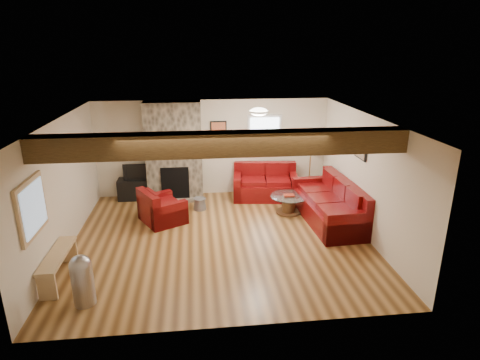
{
  "coord_description": "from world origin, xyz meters",
  "views": [
    {
      "loc": [
        -0.45,
        -7.46,
        3.8
      ],
      "look_at": [
        0.45,
        0.4,
        1.13
      ],
      "focal_mm": 30.0,
      "sensor_mm": 36.0,
      "label": 1
    }
  ],
  "objects_px": {
    "floor_lamp": "(311,147)",
    "sofa_three": "(329,202)",
    "loveseat": "(265,182)",
    "tv_cabinet": "(140,189)",
    "television": "(138,171)",
    "armchair_red": "(162,206)",
    "coffee_table": "(289,204)"
  },
  "relations": [
    {
      "from": "sofa_three",
      "to": "coffee_table",
      "type": "height_order",
      "value": "sofa_three"
    },
    {
      "from": "armchair_red",
      "to": "tv_cabinet",
      "type": "bearing_deg",
      "value": -4.26
    },
    {
      "from": "armchair_red",
      "to": "coffee_table",
      "type": "relative_size",
      "value": 1.07
    },
    {
      "from": "tv_cabinet",
      "to": "floor_lamp",
      "type": "relative_size",
      "value": 0.69
    },
    {
      "from": "tv_cabinet",
      "to": "floor_lamp",
      "type": "distance_m",
      "value": 4.55
    },
    {
      "from": "loveseat",
      "to": "armchair_red",
      "type": "xyz_separation_m",
      "value": [
        -2.56,
        -1.21,
        -0.05
      ]
    },
    {
      "from": "tv_cabinet",
      "to": "coffee_table",
      "type": "bearing_deg",
      "value": -20.54
    },
    {
      "from": "tv_cabinet",
      "to": "television",
      "type": "bearing_deg",
      "value": 180.0
    },
    {
      "from": "armchair_red",
      "to": "television",
      "type": "height_order",
      "value": "television"
    },
    {
      "from": "loveseat",
      "to": "floor_lamp",
      "type": "distance_m",
      "value": 1.47
    },
    {
      "from": "coffee_table",
      "to": "television",
      "type": "xyz_separation_m",
      "value": [
        -3.63,
        1.36,
        0.53
      ]
    },
    {
      "from": "sofa_three",
      "to": "armchair_red",
      "type": "bearing_deg",
      "value": -99.15
    },
    {
      "from": "coffee_table",
      "to": "tv_cabinet",
      "type": "xyz_separation_m",
      "value": [
        -3.63,
        1.36,
        0.05
      ]
    },
    {
      "from": "sofa_three",
      "to": "tv_cabinet",
      "type": "bearing_deg",
      "value": -116.37
    },
    {
      "from": "floor_lamp",
      "to": "coffee_table",
      "type": "bearing_deg",
      "value": -126.8
    },
    {
      "from": "sofa_three",
      "to": "tv_cabinet",
      "type": "height_order",
      "value": "sofa_three"
    },
    {
      "from": "floor_lamp",
      "to": "loveseat",
      "type": "bearing_deg",
      "value": 179.15
    },
    {
      "from": "armchair_red",
      "to": "tv_cabinet",
      "type": "xyz_separation_m",
      "value": [
        -0.69,
        1.51,
        -0.11
      ]
    },
    {
      "from": "coffee_table",
      "to": "television",
      "type": "height_order",
      "value": "television"
    },
    {
      "from": "television",
      "to": "loveseat",
      "type": "bearing_deg",
      "value": -5.27
    },
    {
      "from": "sofa_three",
      "to": "coffee_table",
      "type": "relative_size",
      "value": 2.75
    },
    {
      "from": "loveseat",
      "to": "tv_cabinet",
      "type": "relative_size",
      "value": 1.53
    },
    {
      "from": "loveseat",
      "to": "tv_cabinet",
      "type": "bearing_deg",
      "value": -178.4
    },
    {
      "from": "loveseat",
      "to": "coffee_table",
      "type": "bearing_deg",
      "value": -63.37
    },
    {
      "from": "coffee_table",
      "to": "television",
      "type": "relative_size",
      "value": 1.2
    },
    {
      "from": "armchair_red",
      "to": "coffee_table",
      "type": "height_order",
      "value": "armchair_red"
    },
    {
      "from": "television",
      "to": "tv_cabinet",
      "type": "bearing_deg",
      "value": 0.0
    },
    {
      "from": "floor_lamp",
      "to": "sofa_three",
      "type": "bearing_deg",
      "value": -89.88
    },
    {
      "from": "sofa_three",
      "to": "tv_cabinet",
      "type": "relative_size",
      "value": 2.25
    },
    {
      "from": "coffee_table",
      "to": "television",
      "type": "distance_m",
      "value": 3.91
    },
    {
      "from": "sofa_three",
      "to": "television",
      "type": "bearing_deg",
      "value": -116.37
    },
    {
      "from": "sofa_three",
      "to": "television",
      "type": "relative_size",
      "value": 3.29
    }
  ]
}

